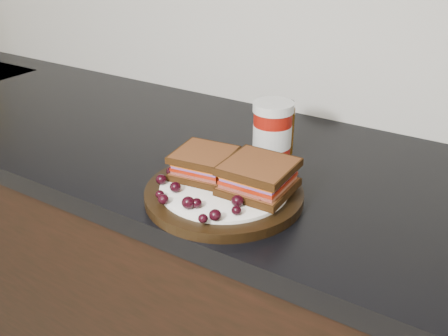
# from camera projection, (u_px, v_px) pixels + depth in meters

# --- Properties ---
(base_cabinets) EXTENTS (3.96, 0.58, 0.86)m
(base_cabinets) POSITION_uv_depth(u_px,v_px,m) (208.00, 312.00, 1.29)
(base_cabinets) COLOR black
(base_cabinets) RESTS_ON ground_plane
(countertop) EXTENTS (3.98, 0.60, 0.04)m
(countertop) POSITION_uv_depth(u_px,v_px,m) (205.00, 156.00, 1.09)
(countertop) COLOR black
(countertop) RESTS_ON base_cabinets
(plate) EXTENTS (0.28, 0.28, 0.02)m
(plate) POSITION_uv_depth(u_px,v_px,m) (224.00, 194.00, 0.88)
(plate) COLOR black
(plate) RESTS_ON countertop
(sandwich_left) EXTENTS (0.11, 0.11, 0.05)m
(sandwich_left) POSITION_uv_depth(u_px,v_px,m) (204.00, 163.00, 0.90)
(sandwich_left) COLOR brown
(sandwich_left) RESTS_ON plate
(sandwich_right) EXTENTS (0.12, 0.12, 0.05)m
(sandwich_right) POSITION_uv_depth(u_px,v_px,m) (258.00, 177.00, 0.85)
(sandwich_right) COLOR brown
(sandwich_right) RESTS_ON plate
(grape_0) EXTENTS (0.02, 0.02, 0.02)m
(grape_0) POSITION_uv_depth(u_px,v_px,m) (161.00, 179.00, 0.88)
(grape_0) COLOR black
(grape_0) RESTS_ON plate
(grape_1) EXTENTS (0.02, 0.02, 0.02)m
(grape_1) POSITION_uv_depth(u_px,v_px,m) (175.00, 187.00, 0.85)
(grape_1) COLOR black
(grape_1) RESTS_ON plate
(grape_2) EXTENTS (0.02, 0.02, 0.01)m
(grape_2) POSITION_uv_depth(u_px,v_px,m) (160.00, 194.00, 0.83)
(grape_2) COLOR black
(grape_2) RESTS_ON plate
(grape_3) EXTENTS (0.02, 0.02, 0.02)m
(grape_3) POSITION_uv_depth(u_px,v_px,m) (163.00, 199.00, 0.82)
(grape_3) COLOR black
(grape_3) RESTS_ON plate
(grape_4) EXTENTS (0.02, 0.02, 0.02)m
(grape_4) POSITION_uv_depth(u_px,v_px,m) (188.00, 203.00, 0.80)
(grape_4) COLOR black
(grape_4) RESTS_ON plate
(grape_5) EXTENTS (0.02, 0.02, 0.02)m
(grape_5) POSITION_uv_depth(u_px,v_px,m) (197.00, 203.00, 0.81)
(grape_5) COLOR black
(grape_5) RESTS_ON plate
(grape_6) EXTENTS (0.02, 0.02, 0.01)m
(grape_6) POSITION_uv_depth(u_px,v_px,m) (203.00, 218.00, 0.77)
(grape_6) COLOR black
(grape_6) RESTS_ON plate
(grape_7) EXTENTS (0.02, 0.02, 0.02)m
(grape_7) POSITION_uv_depth(u_px,v_px,m) (215.00, 215.00, 0.77)
(grape_7) COLOR black
(grape_7) RESTS_ON plate
(grape_8) EXTENTS (0.02, 0.02, 0.01)m
(grape_8) POSITION_uv_depth(u_px,v_px,m) (236.00, 210.00, 0.79)
(grape_8) COLOR black
(grape_8) RESTS_ON plate
(grape_9) EXTENTS (0.02, 0.02, 0.02)m
(grape_9) POSITION_uv_depth(u_px,v_px,m) (238.00, 201.00, 0.81)
(grape_9) COLOR black
(grape_9) RESTS_ON plate
(grape_10) EXTENTS (0.02, 0.02, 0.02)m
(grape_10) POSITION_uv_depth(u_px,v_px,m) (263.00, 200.00, 0.81)
(grape_10) COLOR black
(grape_10) RESTS_ON plate
(grape_11) EXTENTS (0.02, 0.02, 0.01)m
(grape_11) POSITION_uv_depth(u_px,v_px,m) (263.00, 197.00, 0.83)
(grape_11) COLOR black
(grape_11) RESTS_ON plate
(grape_12) EXTENTS (0.02, 0.02, 0.02)m
(grape_12) POSITION_uv_depth(u_px,v_px,m) (269.00, 193.00, 0.83)
(grape_12) COLOR black
(grape_12) RESTS_ON plate
(grape_13) EXTENTS (0.02, 0.02, 0.01)m
(grape_13) POSITION_uv_depth(u_px,v_px,m) (270.00, 183.00, 0.87)
(grape_13) COLOR black
(grape_13) RESTS_ON plate
(grape_14) EXTENTS (0.01, 0.01, 0.01)m
(grape_14) POSITION_uv_depth(u_px,v_px,m) (222.00, 164.00, 0.94)
(grape_14) COLOR black
(grape_14) RESTS_ON plate
(grape_15) EXTENTS (0.02, 0.02, 0.02)m
(grape_15) POSITION_uv_depth(u_px,v_px,m) (214.00, 169.00, 0.91)
(grape_15) COLOR black
(grape_15) RESTS_ON plate
(grape_16) EXTENTS (0.02, 0.02, 0.02)m
(grape_16) POSITION_uv_depth(u_px,v_px,m) (197.00, 165.00, 0.93)
(grape_16) COLOR black
(grape_16) RESTS_ON plate
(grape_17) EXTENTS (0.02, 0.02, 0.02)m
(grape_17) POSITION_uv_depth(u_px,v_px,m) (193.00, 169.00, 0.91)
(grape_17) COLOR black
(grape_17) RESTS_ON plate
(grape_18) EXTENTS (0.02, 0.02, 0.02)m
(grape_18) POSITION_uv_depth(u_px,v_px,m) (172.00, 171.00, 0.90)
(grape_18) COLOR black
(grape_18) RESTS_ON plate
(grape_19) EXTENTS (0.02, 0.02, 0.02)m
(grape_19) POSITION_uv_depth(u_px,v_px,m) (217.00, 163.00, 0.94)
(grape_19) COLOR black
(grape_19) RESTS_ON plate
(grape_20) EXTENTS (0.02, 0.02, 0.02)m
(grape_20) POSITION_uv_depth(u_px,v_px,m) (203.00, 172.00, 0.91)
(grape_20) COLOR black
(grape_20) RESTS_ON plate
(grape_21) EXTENTS (0.02, 0.02, 0.02)m
(grape_21) POSITION_uv_depth(u_px,v_px,m) (193.00, 175.00, 0.89)
(grape_21) COLOR black
(grape_21) RESTS_ON plate
(condiment_jar) EXTENTS (0.08, 0.08, 0.12)m
(condiment_jar) POSITION_uv_depth(u_px,v_px,m) (272.00, 131.00, 1.00)
(condiment_jar) COLOR maroon
(condiment_jar) RESTS_ON countertop
(oil_bottle) EXTENTS (0.04, 0.04, 0.11)m
(oil_bottle) POSITION_uv_depth(u_px,v_px,m) (284.00, 127.00, 1.03)
(oil_bottle) COLOR #533008
(oil_bottle) RESTS_ON countertop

